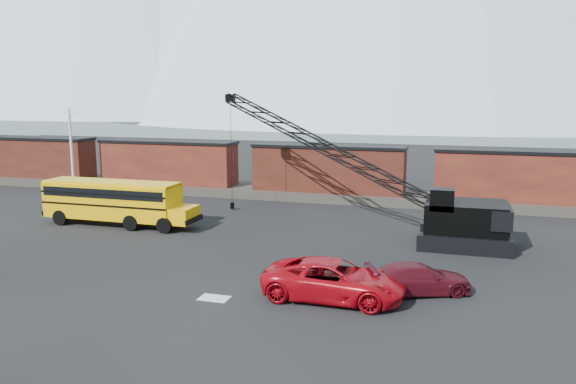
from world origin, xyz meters
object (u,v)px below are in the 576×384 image
object	(u,v)px
maroon_suv	(419,279)
crawler_crane	(326,148)
school_bus	(116,201)
red_pickup	(334,280)

from	to	relation	value
maroon_suv	crawler_crane	distance (m)	15.21
maroon_suv	crawler_crane	size ratio (longest dim) A/B	0.23
school_bus	maroon_suv	bearing A→B (deg)	-20.22
red_pickup	maroon_suv	distance (m)	4.16
red_pickup	crawler_crane	distance (m)	15.46
red_pickup	crawler_crane	xyz separation A→B (m)	(-3.74, 14.26, 4.67)
school_bus	red_pickup	xyz separation A→B (m)	(18.09, -9.93, -0.88)
red_pickup	crawler_crane	world-z (taller)	crawler_crane
crawler_crane	red_pickup	bearing A→B (deg)	-75.32
school_bus	red_pickup	distance (m)	20.65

